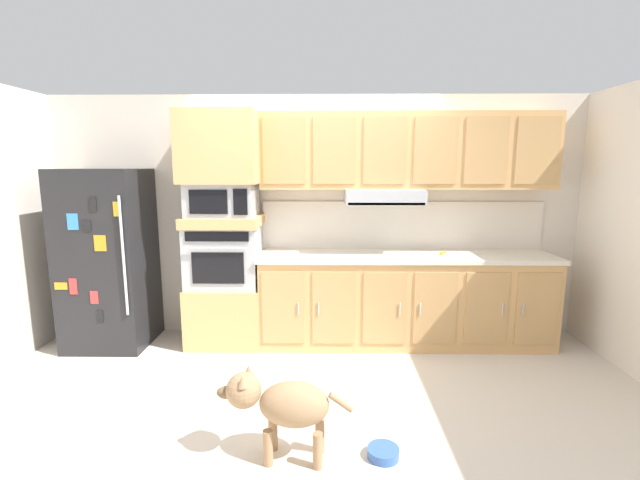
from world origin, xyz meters
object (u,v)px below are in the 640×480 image
Objects in this scene: refrigerator at (108,258)px; screwdriver at (444,253)px; microwave at (223,200)px; dog at (282,403)px; dog_food_bowl at (383,452)px; built_in_oven at (225,255)px.

refrigerator is 3.33m from screwdriver.
microwave is 2.26m from dog.
screwdriver is 2.39m from dog.
screwdriver is at bearing 66.01° from dog_food_bowl.
dog_food_bowl is at bearing -52.81° from microwave.
microwave reaches higher than screwdriver.
refrigerator reaches higher than dog.
screwdriver is 0.20× the size of dog.
refrigerator is 1.15m from built_in_oven.
dog_food_bowl is (1.38, -1.82, -1.43)m from microwave.
refrigerator is 3.19m from dog_food_bowl.
screwdriver is at bearing -0.13° from built_in_oven.
screwdriver is at bearing -123.77° from dog.
refrigerator is 1.29m from microwave.
dog is at bearing -42.81° from refrigerator.
built_in_oven is at bearing 3.38° from refrigerator.
built_in_oven is 4.15× the size of screwdriver.
microwave reaches higher than dog.
dog_food_bowl is (1.38, -1.82, -0.87)m from built_in_oven.
built_in_oven is at bearing -63.24° from dog.
microwave is at bearing 3.38° from refrigerator.
microwave is (1.15, 0.07, 0.58)m from refrigerator.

